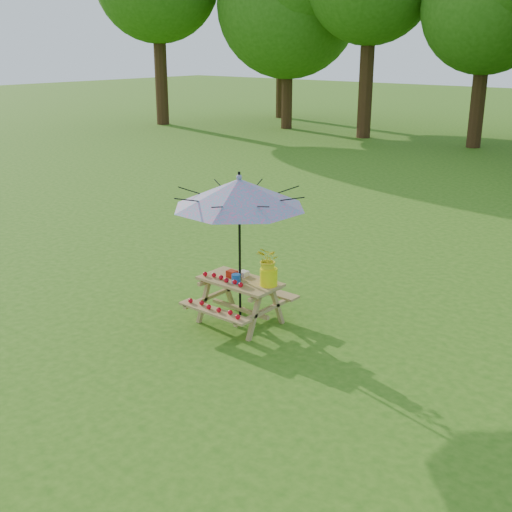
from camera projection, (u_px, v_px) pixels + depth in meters
The scene contains 5 objects.
picnic_table at pixel (240, 302), 9.34m from camera, with size 1.20×1.32×0.67m.
patio_umbrella at pixel (239, 193), 8.83m from camera, with size 2.41×2.41×2.25m.
produce_bins at pixel (236, 276), 9.25m from camera, with size 0.34×0.42×0.13m.
tomatoes_row at pixel (224, 279), 9.18m from camera, with size 0.77×0.13×0.07m, color red, non-canonical shape.
flower_bucket at pixel (269, 265), 8.94m from camera, with size 0.40×0.36×0.56m.
Camera 1 is at (0.99, -1.95, 3.91)m, focal length 45.00 mm.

